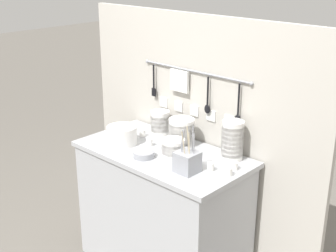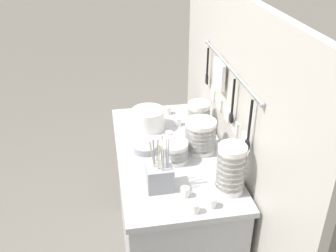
{
  "view_description": "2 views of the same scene",
  "coord_description": "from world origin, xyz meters",
  "px_view_note": "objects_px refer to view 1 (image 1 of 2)",
  "views": [
    {
      "loc": [
        1.87,
        -1.94,
        2.02
      ],
      "look_at": [
        0.03,
        0.02,
        1.02
      ],
      "focal_mm": 50.0,
      "sensor_mm": 36.0,
      "label": 1
    },
    {
      "loc": [
        1.78,
        -0.33,
        2.02
      ],
      "look_at": [
        0.02,
        -0.02,
        1.02
      ],
      "focal_mm": 42.0,
      "sensor_mm": 36.0,
      "label": 2
    }
  ],
  "objects_px": {
    "steel_mixing_bowl": "(144,154)",
    "cup_front_left": "(150,142)",
    "bowl_stack_short_front": "(160,123)",
    "cup_by_caddy": "(142,133)",
    "bowl_stack_wide_centre": "(232,140)",
    "cup_edge_near": "(229,172)",
    "cup_edge_far": "(211,167)",
    "bowl_stack_back_corner": "(174,147)",
    "cutlery_caddy": "(187,161)",
    "plate_stack": "(122,135)",
    "cup_beside_plates": "(123,129)",
    "bowl_stack_tall_left": "(181,132)",
    "cup_back_left": "(234,166)"
  },
  "relations": [
    {
      "from": "steel_mixing_bowl",
      "to": "cup_front_left",
      "type": "distance_m",
      "value": 0.18
    },
    {
      "from": "bowl_stack_short_front",
      "to": "cup_by_caddy",
      "type": "height_order",
      "value": "bowl_stack_short_front"
    },
    {
      "from": "bowl_stack_wide_centre",
      "to": "cup_edge_near",
      "type": "relative_size",
      "value": 5.1
    },
    {
      "from": "cup_edge_far",
      "to": "cup_front_left",
      "type": "height_order",
      "value": "same"
    },
    {
      "from": "bowl_stack_back_corner",
      "to": "cup_edge_near",
      "type": "relative_size",
      "value": 3.0
    },
    {
      "from": "steel_mixing_bowl",
      "to": "cutlery_caddy",
      "type": "distance_m",
      "value": 0.33
    },
    {
      "from": "steel_mixing_bowl",
      "to": "cup_by_caddy",
      "type": "relative_size",
      "value": 2.77
    },
    {
      "from": "bowl_stack_back_corner",
      "to": "plate_stack",
      "type": "height_order",
      "value": "plate_stack"
    },
    {
      "from": "bowl_stack_back_corner",
      "to": "cup_by_caddy",
      "type": "distance_m",
      "value": 0.38
    },
    {
      "from": "bowl_stack_back_corner",
      "to": "cutlery_caddy",
      "type": "distance_m",
      "value": 0.24
    },
    {
      "from": "bowl_stack_short_front",
      "to": "plate_stack",
      "type": "xyz_separation_m",
      "value": [
        -0.06,
        -0.3,
        -0.02
      ]
    },
    {
      "from": "cup_beside_plates",
      "to": "bowl_stack_tall_left",
      "type": "bearing_deg",
      "value": 12.14
    },
    {
      "from": "cutlery_caddy",
      "to": "cup_back_left",
      "type": "bearing_deg",
      "value": 48.94
    },
    {
      "from": "cutlery_caddy",
      "to": "cup_front_left",
      "type": "xyz_separation_m",
      "value": [
        -0.43,
        0.12,
        -0.04
      ]
    },
    {
      "from": "steel_mixing_bowl",
      "to": "cup_edge_far",
      "type": "height_order",
      "value": "cup_edge_far"
    },
    {
      "from": "cup_edge_near",
      "to": "steel_mixing_bowl",
      "type": "bearing_deg",
      "value": -163.98
    },
    {
      "from": "bowl_stack_back_corner",
      "to": "plate_stack",
      "type": "distance_m",
      "value": 0.38
    },
    {
      "from": "cup_back_left",
      "to": "cup_edge_near",
      "type": "xyz_separation_m",
      "value": [
        0.02,
        -0.08,
        0.0
      ]
    },
    {
      "from": "plate_stack",
      "to": "cutlery_caddy",
      "type": "bearing_deg",
      "value": -2.31
    },
    {
      "from": "cup_edge_near",
      "to": "bowl_stack_back_corner",
      "type": "bearing_deg",
      "value": -178.5
    },
    {
      "from": "cutlery_caddy",
      "to": "cup_by_caddy",
      "type": "bearing_deg",
      "value": 160.6
    },
    {
      "from": "bowl_stack_back_corner",
      "to": "plate_stack",
      "type": "relative_size",
      "value": 0.73
    },
    {
      "from": "bowl_stack_short_front",
      "to": "bowl_stack_tall_left",
      "type": "height_order",
      "value": "bowl_stack_tall_left"
    },
    {
      "from": "steel_mixing_bowl",
      "to": "cup_edge_near",
      "type": "relative_size",
      "value": 2.77
    },
    {
      "from": "bowl_stack_back_corner",
      "to": "cutlery_caddy",
      "type": "bearing_deg",
      "value": -28.31
    },
    {
      "from": "cutlery_caddy",
      "to": "cup_by_caddy",
      "type": "xyz_separation_m",
      "value": [
        -0.58,
        0.2,
        -0.04
      ]
    },
    {
      "from": "cup_by_caddy",
      "to": "bowl_stack_tall_left",
      "type": "bearing_deg",
      "value": 12.21
    },
    {
      "from": "cup_back_left",
      "to": "bowl_stack_short_front",
      "type": "bearing_deg",
      "value": 170.82
    },
    {
      "from": "plate_stack",
      "to": "cup_back_left",
      "type": "bearing_deg",
      "value": 13.45
    },
    {
      "from": "plate_stack",
      "to": "cup_by_caddy",
      "type": "bearing_deg",
      "value": 89.18
    },
    {
      "from": "bowl_stack_short_front",
      "to": "plate_stack",
      "type": "relative_size",
      "value": 0.85
    },
    {
      "from": "bowl_stack_tall_left",
      "to": "cup_back_left",
      "type": "distance_m",
      "value": 0.47
    },
    {
      "from": "bowl_stack_short_front",
      "to": "cup_edge_near",
      "type": "bearing_deg",
      "value": -15.1
    },
    {
      "from": "cup_back_left",
      "to": "cup_edge_near",
      "type": "relative_size",
      "value": 1.0
    },
    {
      "from": "plate_stack",
      "to": "cup_front_left",
      "type": "bearing_deg",
      "value": 32.54
    },
    {
      "from": "bowl_stack_short_front",
      "to": "bowl_stack_back_corner",
      "type": "bearing_deg",
      "value": -33.2
    },
    {
      "from": "steel_mixing_bowl",
      "to": "cup_beside_plates",
      "type": "height_order",
      "value": "cup_beside_plates"
    },
    {
      "from": "plate_stack",
      "to": "bowl_stack_wide_centre",
      "type": "bearing_deg",
      "value": 24.07
    },
    {
      "from": "cutlery_caddy",
      "to": "steel_mixing_bowl",
      "type": "bearing_deg",
      "value": -175.14
    },
    {
      "from": "bowl_stack_tall_left",
      "to": "cutlery_caddy",
      "type": "bearing_deg",
      "value": -43.4
    },
    {
      "from": "bowl_stack_short_front",
      "to": "cup_edge_near",
      "type": "relative_size",
      "value": 3.48
    },
    {
      "from": "bowl_stack_wide_centre",
      "to": "cutlery_caddy",
      "type": "height_order",
      "value": "cutlery_caddy"
    },
    {
      "from": "bowl_stack_wide_centre",
      "to": "steel_mixing_bowl",
      "type": "xyz_separation_m",
      "value": [
        -0.4,
        -0.35,
        -0.1
      ]
    },
    {
      "from": "bowl_stack_back_corner",
      "to": "bowl_stack_tall_left",
      "type": "distance_m",
      "value": 0.18
    },
    {
      "from": "bowl_stack_tall_left",
      "to": "steel_mixing_bowl",
      "type": "height_order",
      "value": "bowl_stack_tall_left"
    },
    {
      "from": "bowl_stack_wide_centre",
      "to": "steel_mixing_bowl",
      "type": "bearing_deg",
      "value": -139.4
    },
    {
      "from": "cutlery_caddy",
      "to": "cup_beside_plates",
      "type": "distance_m",
      "value": 0.76
    },
    {
      "from": "bowl_stack_back_corner",
      "to": "cup_beside_plates",
      "type": "relative_size",
      "value": 3.0
    },
    {
      "from": "cup_edge_near",
      "to": "bowl_stack_short_front",
      "type": "bearing_deg",
      "value": 164.9
    },
    {
      "from": "plate_stack",
      "to": "steel_mixing_bowl",
      "type": "height_order",
      "value": "plate_stack"
    }
  ]
}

